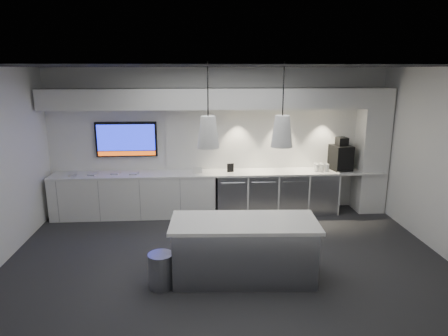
{
  "coord_description": "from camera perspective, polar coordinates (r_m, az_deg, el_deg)",
  "views": [
    {
      "loc": [
        -0.44,
        -5.77,
        2.96
      ],
      "look_at": [
        0.02,
        1.1,
        1.25
      ],
      "focal_mm": 32.0,
      "sensor_mm": 36.0,
      "label": 1
    }
  ],
  "objects": [
    {
      "name": "tray_d",
      "position": [
        8.25,
        -12.73,
        -0.79
      ],
      "size": [
        0.18,
        0.18,
        0.02
      ],
      "primitive_type": "cube",
      "rotation": [
        0.0,
        0.0,
        -0.16
      ],
      "color": "#B8B8B8",
      "rests_on": "back_counter"
    },
    {
      "name": "pendant_left",
      "position": [
        5.31,
        -2.27,
        5.18
      ],
      "size": [
        0.3,
        0.3,
        1.12
      ],
      "color": "white",
      "rests_on": "ceiling"
    },
    {
      "name": "back_counter",
      "position": [
        8.22,
        -0.67,
        -0.72
      ],
      "size": [
        6.8,
        0.65,
        0.04
      ],
      "primitive_type": "cube",
      "color": "white",
      "rests_on": "left_base_cabinets"
    },
    {
      "name": "tray_b",
      "position": [
        8.41,
        -18.25,
        -0.88
      ],
      "size": [
        0.2,
        0.2,
        0.02
      ],
      "primitive_type": "cube",
      "rotation": [
        0.0,
        0.0,
        -0.29
      ],
      "color": "#B8B8B8",
      "rests_on": "back_counter"
    },
    {
      "name": "floor",
      "position": [
        6.5,
        0.46,
        -13.16
      ],
      "size": [
        7.0,
        7.0,
        0.0
      ],
      "primitive_type": "plane",
      "color": "#28282A",
      "rests_on": "ground"
    },
    {
      "name": "column",
      "position": [
        8.92,
        20.32,
        2.33
      ],
      "size": [
        0.55,
        0.55,
        2.6
      ],
      "primitive_type": "cube",
      "color": "white",
      "rests_on": "floor"
    },
    {
      "name": "fridge_unit_b",
      "position": [
        8.44,
        5.32,
        -3.61
      ],
      "size": [
        0.6,
        0.61,
        0.85
      ],
      "primitive_type": "cube",
      "color": "#94969D",
      "rests_on": "floor"
    },
    {
      "name": "wall_tv",
      "position": [
        8.46,
        -13.78,
        4.0
      ],
      "size": [
        1.25,
        0.07,
        0.72
      ],
      "color": "black",
      "rests_on": "wall_back"
    },
    {
      "name": "tray_c",
      "position": [
        8.36,
        -15.29,
        -0.75
      ],
      "size": [
        0.18,
        0.18,
        0.02
      ],
      "primitive_type": "cube",
      "rotation": [
        0.0,
        0.0,
        -0.11
      ],
      "color": "#B8B8B8",
      "rests_on": "back_counter"
    },
    {
      "name": "wall_back",
      "position": [
        8.41,
        -0.81,
        3.93
      ],
      "size": [
        7.0,
        0.0,
        7.0
      ],
      "primitive_type": "plane",
      "rotation": [
        1.57,
        0.0,
        0.0
      ],
      "color": "white",
      "rests_on": "floor"
    },
    {
      "name": "fridge_unit_d",
      "position": [
        8.73,
        13.53,
        -3.35
      ],
      "size": [
        0.6,
        0.61,
        0.85
      ],
      "primitive_type": "cube",
      "color": "#94969D",
      "rests_on": "floor"
    },
    {
      "name": "fridge_unit_a",
      "position": [
        8.37,
        1.05,
        -3.71
      ],
      "size": [
        0.6,
        0.61,
        0.85
      ],
      "primitive_type": "cube",
      "color": "#94969D",
      "rests_on": "floor"
    },
    {
      "name": "cup_cluster",
      "position": [
        8.53,
        13.74,
        0.09
      ],
      "size": [
        0.29,
        0.18,
        0.16
      ],
      "primitive_type": null,
      "color": "white",
      "rests_on": "back_counter"
    },
    {
      "name": "tray_a",
      "position": [
        8.51,
        -20.84,
        -0.93
      ],
      "size": [
        0.19,
        0.19,
        0.02
      ],
      "primitive_type": "cube",
      "rotation": [
        0.0,
        0.0,
        0.2
      ],
      "color": "#B8B8B8",
      "rests_on": "back_counter"
    },
    {
      "name": "island",
      "position": [
        5.85,
        2.85,
        -11.54
      ],
      "size": [
        2.12,
        1.0,
        0.88
      ],
      "rotation": [
        0.0,
        0.0,
        -0.05
      ],
      "color": "#94969D",
      "rests_on": "floor"
    },
    {
      "name": "ceiling",
      "position": [
        5.79,
        0.52,
        14.33
      ],
      "size": [
        7.0,
        7.0,
        0.0
      ],
      "primitive_type": "plane",
      "rotation": [
        3.14,
        0.0,
        0.0
      ],
      "color": "black",
      "rests_on": "wall_back"
    },
    {
      "name": "left_base_cabinets",
      "position": [
        8.44,
        -12.64,
        -3.87
      ],
      "size": [
        3.3,
        0.63,
        0.86
      ],
      "primitive_type": "cube",
      "color": "white",
      "rests_on": "floor"
    },
    {
      "name": "fridge_unit_c",
      "position": [
        8.57,
        9.5,
        -3.49
      ],
      "size": [
        0.6,
        0.61,
        0.85
      ],
      "primitive_type": "cube",
      "color": "#94969D",
      "rests_on": "floor"
    },
    {
      "name": "sign_white",
      "position": [
        8.12,
        -3.78,
        -0.3
      ],
      "size": [
        0.18,
        0.04,
        0.14
      ],
      "primitive_type": "cube",
      "rotation": [
        0.0,
        0.0,
        0.13
      ],
      "color": "white",
      "rests_on": "back_counter"
    },
    {
      "name": "pendant_right",
      "position": [
        5.43,
        8.28,
        5.23
      ],
      "size": [
        0.3,
        0.3,
        1.12
      ],
      "color": "white",
      "rests_on": "ceiling"
    },
    {
      "name": "coffee_machine",
      "position": [
        8.7,
        16.35,
        1.57
      ],
      "size": [
        0.45,
        0.6,
        0.69
      ],
      "rotation": [
        0.0,
        0.0,
        0.17
      ],
      "color": "black",
      "rests_on": "back_counter"
    },
    {
      "name": "bin",
      "position": [
        5.78,
        -8.98,
        -14.26
      ],
      "size": [
        0.37,
        0.37,
        0.5
      ],
      "primitive_type": "cylinder",
      "rotation": [
        0.0,
        0.0,
        -0.04
      ],
      "color": "#94969D",
      "rests_on": "floor"
    },
    {
      "name": "backsplash",
      "position": [
        8.53,
        7.3,
        4.3
      ],
      "size": [
        4.6,
        0.03,
        1.3
      ],
      "primitive_type": "cube",
      "color": "white",
      "rests_on": "wall_back"
    },
    {
      "name": "soffit",
      "position": [
        8.0,
        -0.71,
        9.91
      ],
      "size": [
        6.9,
        0.6,
        0.4
      ],
      "primitive_type": "cube",
      "color": "white",
      "rests_on": "wall_back"
    },
    {
      "name": "wall_front",
      "position": [
        3.61,
        3.56,
        -9.95
      ],
      "size": [
        7.0,
        0.0,
        7.0
      ],
      "primitive_type": "plane",
      "rotation": [
        -1.57,
        0.0,
        0.0
      ],
      "color": "white",
      "rests_on": "floor"
    },
    {
      "name": "sign_black",
      "position": [
        8.21,
        0.92,
        0.03
      ],
      "size": [
        0.14,
        0.05,
        0.18
      ],
      "primitive_type": "cube",
      "rotation": [
        0.0,
        0.0,
        0.21
      ],
      "color": "black",
      "rests_on": "back_counter"
    }
  ]
}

